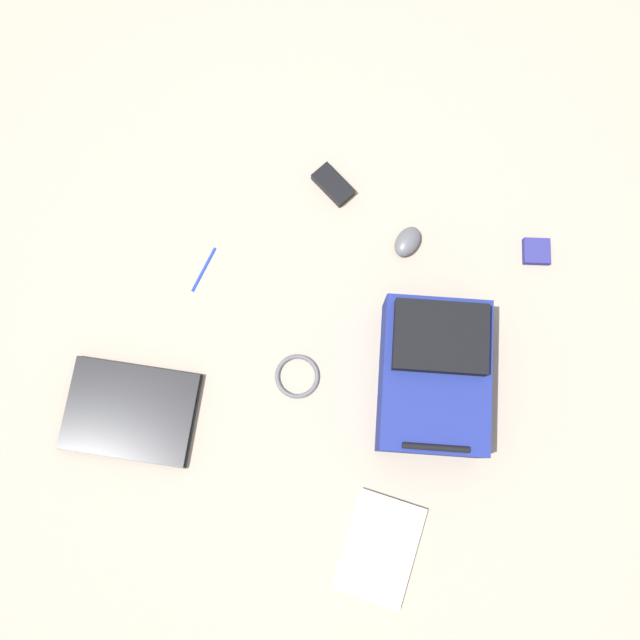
{
  "coord_description": "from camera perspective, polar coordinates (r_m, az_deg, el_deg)",
  "views": [
    {
      "loc": [
        -0.13,
        0.33,
        1.93
      ],
      "look_at": [
        -0.01,
        -0.04,
        0.02
      ],
      "focal_mm": 38.56,
      "sensor_mm": 36.0,
      "label": 1
    }
  ],
  "objects": [
    {
      "name": "ground_plane",
      "position": [
        1.96,
        -0.69,
        -1.2
      ],
      "size": [
        3.81,
        3.81,
        0.0
      ],
      "primitive_type": "plane",
      "color": "gray"
    },
    {
      "name": "backpack",
      "position": [
        1.88,
        9.42,
        -4.4
      ],
      "size": [
        0.38,
        0.47,
        0.2
      ],
      "color": "navy",
      "rests_on": "ground_plane"
    },
    {
      "name": "laptop",
      "position": [
        1.98,
        -15.45,
        -7.32
      ],
      "size": [
        0.4,
        0.32,
        0.03
      ],
      "color": "black",
      "rests_on": "ground_plane"
    },
    {
      "name": "book_blue",
      "position": [
        1.94,
        4.99,
        -18.35
      ],
      "size": [
        0.19,
        0.27,
        0.02
      ],
      "color": "silver",
      "rests_on": "ground_plane"
    },
    {
      "name": "computer_mouse",
      "position": [
        2.02,
        7.27,
        6.47
      ],
      "size": [
        0.09,
        0.11,
        0.04
      ],
      "primitive_type": "ellipsoid",
      "rotation": [
        0.0,
        0.0,
        -0.24
      ],
      "color": "#4C4C51",
      "rests_on": "ground_plane"
    },
    {
      "name": "cable_coil",
      "position": [
        1.93,
        -1.99,
        -4.66
      ],
      "size": [
        0.13,
        0.13,
        0.01
      ],
      "primitive_type": "torus",
      "color": "#4C4C51",
      "rests_on": "ground_plane"
    },
    {
      "name": "power_brick",
      "position": [
        2.07,
        1.09,
        11.17
      ],
      "size": [
        0.14,
        0.12,
        0.03
      ],
      "primitive_type": "cube",
      "rotation": [
        0.0,
        0.0,
        1.06
      ],
      "color": "black",
      "rests_on": "ground_plane"
    },
    {
      "name": "pen_black",
      "position": [
        2.02,
        -9.64,
        4.18
      ],
      "size": [
        0.03,
        0.14,
        0.01
      ],
      "primitive_type": "cylinder",
      "rotation": [
        1.57,
        0.0,
        -0.12
      ],
      "color": "#1933B2",
      "rests_on": "ground_plane"
    },
    {
      "name": "earbud_pouch",
      "position": [
        2.1,
        17.51,
        5.44
      ],
      "size": [
        0.09,
        0.09,
        0.03
      ],
      "primitive_type": "cube",
      "rotation": [
        0.0,
        0.0,
        0.29
      ],
      "color": "navy",
      "rests_on": "ground_plane"
    }
  ]
}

